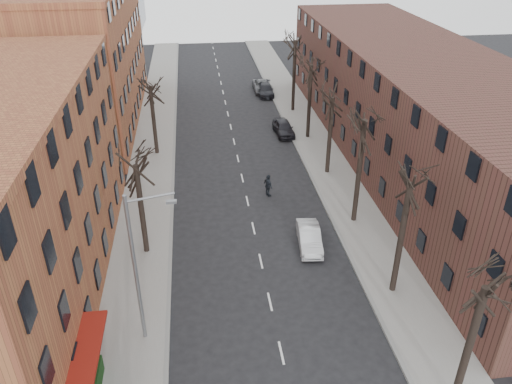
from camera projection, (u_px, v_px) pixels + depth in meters
name	position (u px, v px, depth m)	size (l,w,h in m)	color
sidewalk_left	(154.00, 149.00, 48.76)	(4.00, 90.00, 0.15)	gray
sidewalk_right	(313.00, 141.00, 50.54)	(4.00, 90.00, 0.15)	gray
building_left_far	(74.00, 58.00, 52.25)	(12.00, 28.00, 14.00)	brown
building_right	(416.00, 108.00, 44.69)	(12.00, 50.00, 10.00)	#482721
tree_right_b	(392.00, 291.00, 30.66)	(5.20, 5.20, 10.80)	black
tree_right_c	(353.00, 221.00, 37.57)	(5.20, 5.20, 11.60)	black
tree_right_d	(327.00, 173.00, 44.48)	(5.20, 5.20, 10.00)	black
tree_right_e	(307.00, 138.00, 51.39)	(5.20, 5.20, 10.80)	black
tree_right_f	(293.00, 111.00, 58.31)	(5.20, 5.20, 11.60)	black
tree_left_a	(147.00, 252.00, 34.15)	(5.20, 5.20, 9.50)	black
tree_left_b	(157.00, 154.00, 47.98)	(5.20, 5.20, 9.50)	black
streetlight	(138.00, 264.00, 24.84)	(2.45, 0.22, 9.03)	slate
silver_sedan	(309.00, 238.00, 34.47)	(1.46, 4.19, 1.38)	silver
parked_car_near	(284.00, 128.00, 51.83)	(1.76, 4.37, 1.49)	black
parked_car_mid	(266.00, 90.00, 63.04)	(1.88, 4.64, 1.35)	black
parked_car_far	(262.00, 86.00, 64.29)	(2.28, 4.93, 1.37)	#585A60
pedestrian_crossing	(268.00, 186.00, 40.45)	(1.12, 0.47, 1.91)	black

